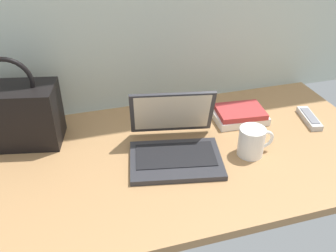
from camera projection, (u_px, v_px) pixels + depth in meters
name	position (u px, v px, depth m)	size (l,w,h in m)	color
desk	(164.00, 159.00, 1.28)	(1.60, 0.76, 0.03)	#A87A4C
laptop	(174.00, 143.00, 1.26)	(0.36, 0.35, 0.21)	#2D2D33
coffee_mug	(252.00, 141.00, 1.26)	(0.13, 0.09, 0.10)	white
remote_control_near	(160.00, 114.00, 1.49)	(0.08, 0.17, 0.02)	black
remote_control_far	(309.00, 118.00, 1.46)	(0.08, 0.17, 0.02)	#B7B7B7
handbag	(15.00, 114.00, 1.29)	(0.33, 0.22, 0.33)	black
book_stack	(240.00, 115.00, 1.46)	(0.21, 0.15, 0.05)	silver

